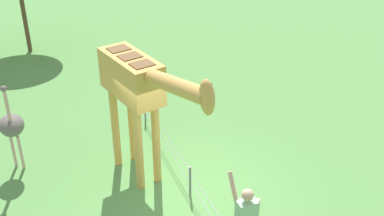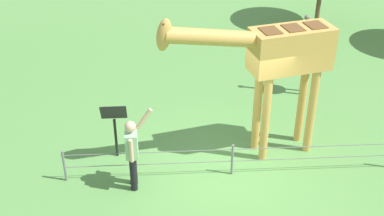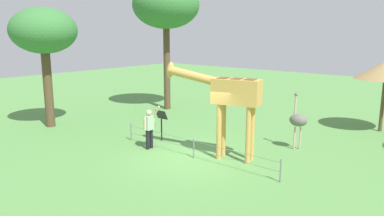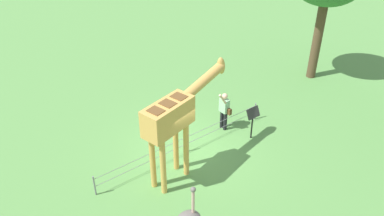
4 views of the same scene
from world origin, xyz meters
name	(u,v)px [view 2 (image 2 of 4)]	position (x,y,z in m)	size (l,w,h in m)	color
ground_plane	(231,171)	(0.00, 0.00, 0.00)	(60.00, 60.00, 0.00)	#568E47
giraffe	(277,58)	(-0.95, -0.71, 2.34)	(3.72, 1.36, 3.48)	gold
visitor	(132,150)	(2.06, 0.35, 0.90)	(0.56, 0.58, 1.76)	black
ostrich	(308,54)	(-2.43, -3.36, 1.18)	(0.70, 0.56, 2.25)	#CC9E93
info_sign	(114,120)	(2.49, -0.75, 0.95)	(0.56, 0.21, 1.32)	black
wire_fence	(232,158)	(0.00, 0.08, 0.40)	(7.05, 0.05, 0.75)	slate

